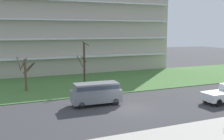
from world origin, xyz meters
name	(u,v)px	position (x,y,z in m)	size (l,w,h in m)	color
ground	(128,109)	(0.00, 0.00, 0.00)	(160.00, 160.00, 0.00)	#38383A
sidewalk_curb_near	(177,138)	(0.00, -8.00, 0.07)	(80.00, 4.00, 0.15)	#ADA89E
grass_lawn_strip	(87,83)	(0.00, 14.00, 0.04)	(80.00, 16.00, 0.08)	#477238
apartment_building	(65,30)	(0.00, 27.37, 7.96)	(39.10, 11.69, 15.92)	#B2A899
tree_far_left	(25,72)	(-8.78, 11.87, 2.46)	(2.21, 2.18, 4.47)	brown
tree_left	(84,64)	(-0.96, 11.97, 3.21)	(1.56, 1.47, 6.34)	#423023
van_gray_near_left	(96,92)	(-2.51, 2.50, 1.40)	(5.27, 2.19, 2.36)	slate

